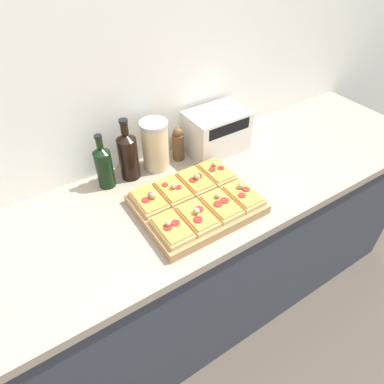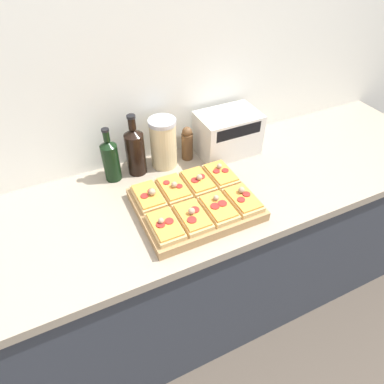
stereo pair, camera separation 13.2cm
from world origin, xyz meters
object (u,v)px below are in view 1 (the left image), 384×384
Objects in this scene: wine_bottle at (128,155)px; toaster_oven at (216,131)px; cutting_board at (196,204)px; grain_jar_tall at (155,145)px; olive_oil_bottle at (104,166)px; pepper_mill at (178,144)px.

wine_bottle is 0.92× the size of toaster_oven.
cutting_board is 1.96× the size of grain_jar_tall.
grain_jar_tall is at bearing 174.59° from toaster_oven.
olive_oil_bottle is at bearing 180.00° from grain_jar_tall.
wine_bottle is at bearing 180.00° from pepper_mill.
olive_oil_bottle reaches higher than cutting_board.
olive_oil_bottle reaches higher than pepper_mill.
olive_oil_bottle reaches higher than grain_jar_tall.
grain_jar_tall reaches higher than toaster_oven.
wine_bottle reaches higher than cutting_board.
olive_oil_bottle is at bearing 180.00° from pepper_mill.
cutting_board is at bearing -89.99° from grain_jar_tall.
wine_bottle reaches higher than toaster_oven.
olive_oil_bottle is at bearing 180.00° from wine_bottle.
grain_jar_tall is 0.31m from toaster_oven.
wine_bottle is (-0.13, 0.32, 0.09)m from cutting_board.
cutting_board is 0.43m from toaster_oven.
grain_jar_tall is (-0.00, 0.32, 0.09)m from cutting_board.
wine_bottle is 0.43m from toaster_oven.
wine_bottle is at bearing 0.00° from olive_oil_bottle.
cutting_board is at bearing -109.58° from pepper_mill.
toaster_oven is at bearing -5.41° from grain_jar_tall.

